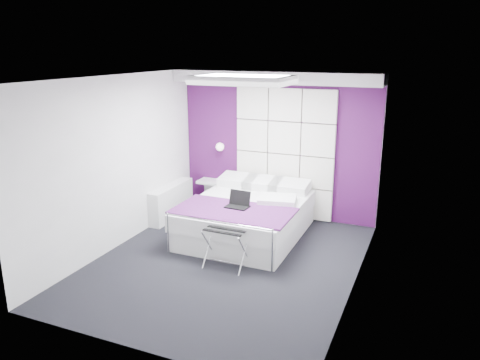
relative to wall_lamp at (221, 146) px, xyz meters
The scene contains 15 objects.
floor 2.61m from the wall_lamp, 62.99° to the right, with size 4.40×4.40×0.00m, color black.
ceiling 2.69m from the wall_lamp, 62.99° to the right, with size 4.40×4.40×0.00m, color white.
wall_back 1.06m from the wall_lamp, ahead, with size 3.60×3.60×0.00m, color silver.
wall_left 2.19m from the wall_lamp, 110.01° to the right, with size 4.40×4.40×0.00m, color silver.
wall_right 3.52m from the wall_lamp, 35.86° to the right, with size 4.40×4.40×0.00m, color silver.
accent_wall 1.06m from the wall_lamp, ahead, with size 3.58×0.02×2.58m, color #441046.
soffit 1.66m from the wall_lamp, ahead, with size 3.58×0.50×0.20m, color white.
headboard 1.20m from the wall_lamp, ahead, with size 1.80×0.08×2.30m, color white, non-canonical shape.
skylight 2.24m from the wall_lamp, 54.28° to the right, with size 1.36×0.86×0.12m, color white, non-canonical shape.
wall_lamp is the anchor object (origin of this frame).
radiator 1.35m from the wall_lamp, 130.10° to the right, with size 0.22×1.20×0.60m, color white.
bed 1.64m from the wall_lamp, 47.04° to the right, with size 1.80×2.18×0.76m.
nightstand 0.72m from the wall_lamp, 169.26° to the right, with size 0.44×0.34×0.05m, color white.
luggage_rack 2.61m from the wall_lamp, 63.09° to the right, with size 0.57×0.42×0.56m.
laptop 1.76m from the wall_lamp, 55.58° to the right, with size 0.35×0.25×0.25m.
Camera 1 is at (2.58, -5.59, 2.98)m, focal length 35.00 mm.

